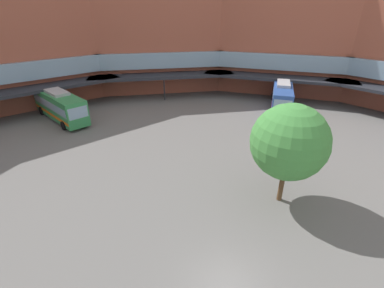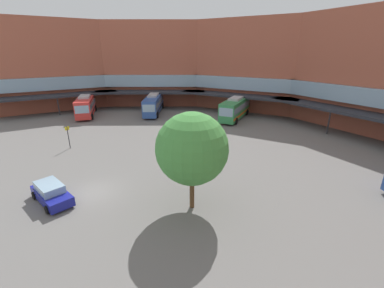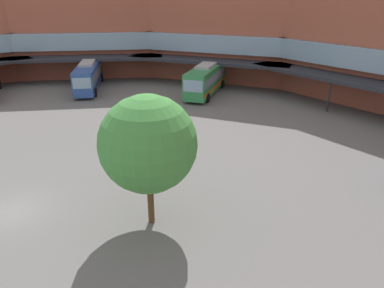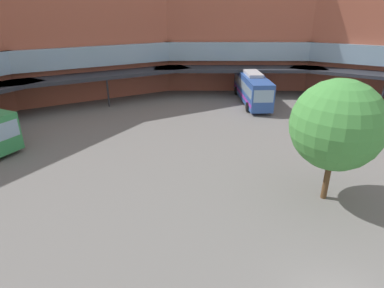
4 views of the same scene
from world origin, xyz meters
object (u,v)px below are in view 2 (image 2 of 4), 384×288
Objects in this scene: stop_sign_post at (68,135)px; plaza_tree at (192,149)px; bus_3 at (86,105)px; parked_car at (51,193)px; bus_2 at (235,108)px; bus_1 at (154,103)px.

plaza_tree is at bearing 19.21° from stop_sign_post.
plaza_tree is 2.61× the size of stop_sign_post.
stop_sign_post is at bearing -0.18° from bus_3.
stop_sign_post reaches higher than parked_car.
stop_sign_post is at bearing 151.29° from parked_car.
bus_2 reaches higher than bus_3.
bus_1 is at bearing 85.07° from bus_3.
parked_car is at bearing -6.96° from bus_1.
bus_1 is 21.03m from stop_sign_post.
bus_2 reaches higher than bus_1.
plaza_tree is (31.63, -10.11, 3.00)m from bus_1.
bus_3 is (-16.08, -22.37, -0.04)m from bus_2.
bus_2 reaches higher than stop_sign_post.
bus_3 reaches higher than stop_sign_post.
parked_car is 1.64× the size of stop_sign_post.
bus_2 is at bearing 73.01° from bus_1.
bus_2 is 27.55m from bus_3.
stop_sign_post is (-12.35, 2.75, 1.01)m from parked_car.
plaza_tree is (6.43, 9.29, 4.12)m from parked_car.
plaza_tree reaches higher than bus_2.
stop_sign_post is at bearing -31.90° from bus_2.
bus_3 is 3.75× the size of stop_sign_post.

